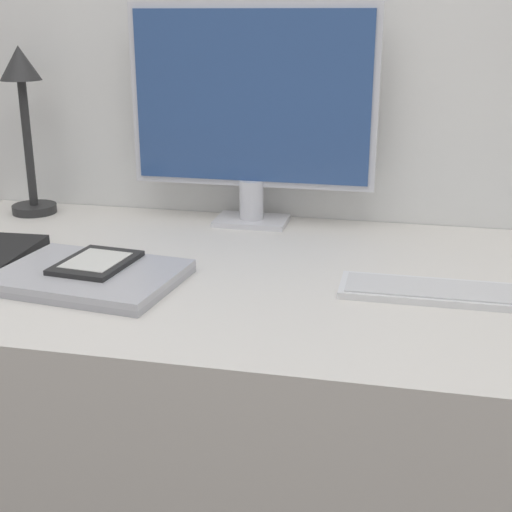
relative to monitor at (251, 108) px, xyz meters
name	(u,v)px	position (x,y,z in m)	size (l,w,h in m)	color
wall_back	(278,6)	(0.04, 0.10, 0.21)	(3.60, 0.05, 2.40)	silver
desk	(237,437)	(0.04, -0.32, -0.63)	(1.43, 0.77, 0.73)	silver
monitor	(251,108)	(0.00, 0.00, 0.00)	(0.55, 0.11, 0.48)	silver
keyboard	(429,291)	(0.39, -0.36, -0.25)	(0.30, 0.11, 0.01)	silver
laptop	(90,276)	(-0.20, -0.43, -0.25)	(0.34, 0.26, 0.02)	#A3A3A8
ereader	(96,262)	(-0.20, -0.41, -0.23)	(0.13, 0.17, 0.01)	black
desk_lamp	(24,106)	(-0.53, -0.02, -0.01)	(0.10, 0.10, 0.39)	#282828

